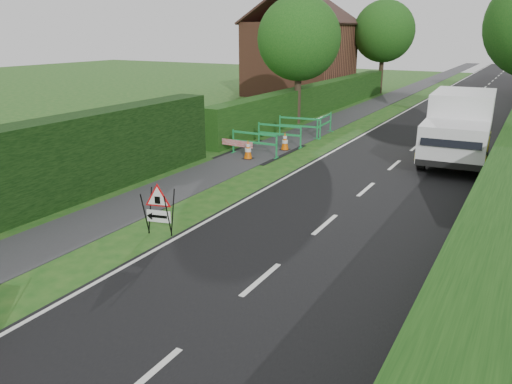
% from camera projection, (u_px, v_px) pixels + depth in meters
% --- Properties ---
extents(ground, '(120.00, 120.00, 0.00)m').
position_uv_depth(ground, '(135.00, 272.00, 10.58)').
color(ground, '#184C15').
rests_on(ground, ground).
extents(road_surface, '(6.00, 90.00, 0.02)m').
position_uv_depth(road_surface, '(474.00, 97.00, 38.41)').
color(road_surface, black).
rests_on(road_surface, ground).
extents(footpath, '(2.00, 90.00, 0.02)m').
position_uv_depth(footpath, '(402.00, 93.00, 40.98)').
color(footpath, '#2D2D30').
rests_on(footpath, ground).
extents(hedge_west_far, '(1.00, 24.00, 1.80)m').
position_uv_depth(hedge_west_far, '(318.00, 113.00, 31.14)').
color(hedge_west_far, '#14380F').
rests_on(hedge_west_far, ground).
extents(house_west, '(7.50, 7.40, 7.88)m').
position_uv_depth(house_west, '(300.00, 57.00, 39.22)').
color(house_west, brown).
rests_on(house_west, ground).
extents(tree_nw, '(4.40, 4.40, 6.70)m').
position_uv_depth(tree_nw, '(299.00, 39.00, 26.26)').
color(tree_nw, '#2D2116').
rests_on(tree_nw, ground).
extents(tree_fw, '(4.80, 4.80, 7.24)m').
position_uv_depth(tree_fw, '(384.00, 31.00, 39.41)').
color(tree_fw, '#2D2116').
rests_on(tree_fw, ground).
extents(triangle_sign, '(0.95, 0.95, 1.14)m').
position_uv_depth(triangle_sign, '(157.00, 206.00, 12.24)').
color(triangle_sign, black).
rests_on(triangle_sign, ground).
extents(works_van, '(2.59, 5.86, 2.61)m').
position_uv_depth(works_van, '(459.00, 126.00, 19.27)').
color(works_van, silver).
rests_on(works_van, ground).
extents(traffic_cone_0, '(0.38, 0.38, 0.79)m').
position_uv_depth(traffic_cone_0, '(459.00, 159.00, 18.28)').
color(traffic_cone_0, black).
rests_on(traffic_cone_0, ground).
extents(traffic_cone_1, '(0.38, 0.38, 0.79)m').
position_uv_depth(traffic_cone_1, '(471.00, 151.00, 19.55)').
color(traffic_cone_1, black).
rests_on(traffic_cone_1, ground).
extents(traffic_cone_2, '(0.38, 0.38, 0.79)m').
position_uv_depth(traffic_cone_2, '(470.00, 139.00, 21.72)').
color(traffic_cone_2, black).
rests_on(traffic_cone_2, ground).
extents(traffic_cone_3, '(0.38, 0.38, 0.79)m').
position_uv_depth(traffic_cone_3, '(248.00, 150.00, 19.77)').
color(traffic_cone_3, black).
rests_on(traffic_cone_3, ground).
extents(traffic_cone_4, '(0.38, 0.38, 0.79)m').
position_uv_depth(traffic_cone_4, '(285.00, 141.00, 21.26)').
color(traffic_cone_4, black).
rests_on(traffic_cone_4, ground).
extents(ped_barrier_0, '(2.07, 0.39, 1.00)m').
position_uv_depth(ped_barrier_0, '(254.00, 141.00, 20.25)').
color(ped_barrier_0, '#1B9446').
rests_on(ped_barrier_0, ground).
extents(ped_barrier_1, '(2.08, 0.50, 1.00)m').
position_uv_depth(ped_barrier_1, '(279.00, 132.00, 21.93)').
color(ped_barrier_1, '#1B9446').
rests_on(ped_barrier_1, ground).
extents(ped_barrier_2, '(2.09, 0.65, 1.00)m').
position_uv_depth(ped_barrier_2, '(300.00, 124.00, 23.74)').
color(ped_barrier_2, '#1B9446').
rests_on(ped_barrier_2, ground).
extents(ped_barrier_3, '(0.47, 2.08, 1.00)m').
position_uv_depth(ped_barrier_3, '(324.00, 122.00, 24.26)').
color(ped_barrier_3, '#1B9446').
rests_on(ped_barrier_3, ground).
extents(redwhite_plank, '(1.50, 0.11, 0.25)m').
position_uv_depth(redwhite_plank, '(237.00, 154.00, 20.73)').
color(redwhite_plank, red).
rests_on(redwhite_plank, ground).
extents(hatchback_car, '(1.71, 3.28, 1.07)m').
position_uv_depth(hatchback_car, '(452.00, 107.00, 29.84)').
color(hatchback_car, silver).
rests_on(hatchback_car, ground).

